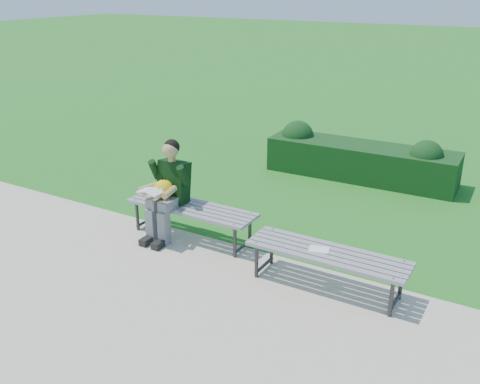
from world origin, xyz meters
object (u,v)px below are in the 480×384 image
at_px(hedge, 359,158).
at_px(paper_sheet, 319,249).
at_px(bench_right, 327,256).
at_px(seated_boy, 168,187).
at_px(bench_left, 191,210).

distance_m(hedge, paper_sheet, 3.84).
xyz_separation_m(bench_right, paper_sheet, (-0.10, -0.00, 0.06)).
bearing_deg(seated_boy, hedge, 68.11).
bearing_deg(hedge, seated_boy, -111.89).
bearing_deg(paper_sheet, bench_left, 171.38).
bearing_deg(bench_right, paper_sheet, -180.00).
height_order(hedge, bench_left, hedge).
relative_size(bench_left, paper_sheet, 7.06).
bearing_deg(bench_left, paper_sheet, -8.62).
height_order(bench_left, seated_boy, seated_boy).
distance_m(bench_left, paper_sheet, 1.95).
bearing_deg(hedge, bench_right, -76.59).
xyz_separation_m(bench_left, paper_sheet, (1.92, -0.29, 0.06)).
bearing_deg(seated_boy, bench_left, 17.61).
distance_m(bench_left, seated_boy, 0.43).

